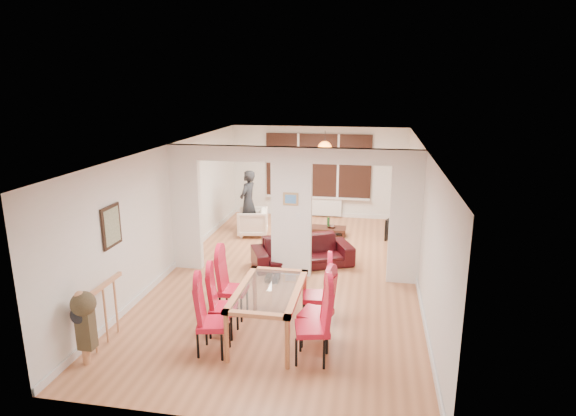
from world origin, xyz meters
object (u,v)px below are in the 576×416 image
(dining_table, at_px, (269,312))
(dining_chair_lb, at_px, (223,303))
(television, at_px, (388,226))
(person, at_px, (248,202))
(bottle, at_px, (328,222))
(dining_chair_ra, at_px, (312,323))
(dining_chair_rc, at_px, (316,292))
(sofa, at_px, (302,252))
(coffee_table, at_px, (328,231))
(dining_chair_rb, at_px, (316,309))
(bowl, at_px, (331,227))
(dining_chair_lc, at_px, (233,285))
(armchair, at_px, (253,222))
(dining_chair_la, at_px, (213,318))

(dining_table, relative_size, dining_chair_lb, 1.63)
(television, bearing_deg, dining_table, -178.18)
(dining_table, xyz_separation_m, person, (-1.68, 5.12, 0.42))
(person, distance_m, bottle, 2.13)
(dining_chair_lb, relative_size, dining_chair_ra, 0.90)
(dining_chair_ra, distance_m, dining_chair_rc, 1.11)
(dining_chair_rc, height_order, sofa, dining_chair_rc)
(dining_table, distance_m, television, 5.78)
(bottle, bearing_deg, coffee_table, -104.28)
(sofa, height_order, bottle, sofa)
(dining_chair_rb, height_order, television, dining_chair_rb)
(dining_table, distance_m, dining_chair_rc, 0.88)
(television, height_order, bottle, television)
(television, distance_m, coffee_table, 1.56)
(dining_chair_lb, distance_m, person, 5.28)
(dining_chair_rc, distance_m, bottle, 4.68)
(dining_table, distance_m, bowl, 5.21)
(dining_chair_lc, xyz_separation_m, coffee_table, (1.11, 4.66, -0.45))
(sofa, xyz_separation_m, bowl, (0.42, 2.17, -0.07))
(dining_chair_lc, bearing_deg, dining_chair_rb, -23.42)
(coffee_table, bearing_deg, bottle, 75.72)
(bottle, bearing_deg, dining_chair_rc, -86.83)
(dining_chair_lb, xyz_separation_m, dining_chair_lc, (-0.02, 0.60, 0.03))
(dining_chair_ra, distance_m, person, 6.15)
(armchair, xyz_separation_m, bottle, (1.90, 0.35, 0.00))
(dining_chair_lb, xyz_separation_m, dining_chair_rb, (1.42, 0.00, 0.03))
(dining_table, height_order, armchair, dining_table)
(dining_chair_ra, bearing_deg, dining_table, 131.06)
(dining_chair_rb, bearing_deg, dining_chair_la, -144.61)
(dining_chair_la, xyz_separation_m, sofa, (0.74, 3.62, -0.24))
(sofa, height_order, person, person)
(dining_chair_lb, distance_m, coffee_table, 5.39)
(dining_table, distance_m, armchair, 5.12)
(dining_table, bearing_deg, dining_chair_lb, -174.91)
(bottle, xyz_separation_m, bowl, (0.08, -0.05, -0.11))
(person, distance_m, television, 3.64)
(dining_chair_lc, distance_m, bowl, 4.81)
(sofa, height_order, armchair, armchair)
(television, xyz_separation_m, bowl, (-1.43, -0.26, -0.03))
(dining_chair_lc, distance_m, armchair, 4.43)
(person, xyz_separation_m, coffee_table, (2.06, 0.08, -0.71))
(dining_chair_lb, bearing_deg, dining_chair_rc, 15.01)
(sofa, bearing_deg, bottle, 57.27)
(coffee_table, bearing_deg, dining_chair_rc, -86.65)
(dining_chair_rc, height_order, coffee_table, dining_chair_rc)
(dining_chair_la, height_order, dining_chair_lb, dining_chair_la)
(sofa, distance_m, coffee_table, 2.21)
(dining_chair_lc, height_order, television, dining_chair_lc)
(dining_chair_lc, bearing_deg, bottle, 75.74)
(dining_chair_rc, bearing_deg, bottle, 86.54)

